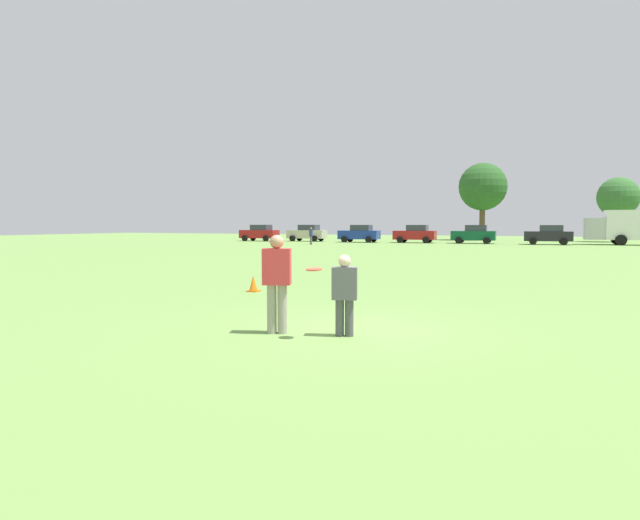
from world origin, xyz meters
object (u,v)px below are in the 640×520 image
(traffic_cone, at_px, (253,284))
(parked_car_near_left, at_px, (260,233))
(parked_car_mid_left, at_px, (307,233))
(player_thrower, at_px, (277,278))
(player_defender, at_px, (345,291))
(frisbee, at_px, (314,269))
(parked_car_near_right, at_px, (474,234))
(bystander_far_jogger, at_px, (311,235))
(parked_car_mid_right, at_px, (415,234))
(parked_car_far_right, at_px, (549,235))
(box_truck, at_px, (639,226))
(parked_car_center, at_px, (360,233))

(traffic_cone, bearing_deg, parked_car_near_left, 119.63)
(parked_car_mid_left, bearing_deg, player_thrower, -65.71)
(player_thrower, height_order, parked_car_near_left, parked_car_near_left)
(player_defender, bearing_deg, parked_car_mid_left, 115.64)
(parked_car_near_left, bearing_deg, frisbee, -59.14)
(parked_car_near_right, xyz_separation_m, bystander_far_jogger, (-13.43, -9.14, -0.02))
(traffic_cone, height_order, parked_car_mid_left, parked_car_mid_left)
(player_defender, xyz_separation_m, parked_car_mid_right, (-9.95, 46.02, 0.13))
(frisbee, xyz_separation_m, parked_car_near_right, (-3.80, 46.83, -0.27))
(frisbee, distance_m, parked_car_far_right, 46.77)
(parked_car_mid_left, relative_size, parked_car_near_right, 1.00)
(frisbee, bearing_deg, parked_car_near_left, 120.86)
(parked_car_near_right, bearing_deg, parked_car_near_left, -175.57)
(parked_car_mid_left, xyz_separation_m, box_truck, (32.17, 2.16, 0.83))
(box_truck, bearing_deg, parked_car_mid_right, -173.86)
(frisbee, relative_size, parked_car_mid_left, 0.06)
(parked_car_near_right, bearing_deg, parked_car_far_right, -1.29)
(parked_car_center, bearing_deg, traffic_cone, -74.78)
(traffic_cone, height_order, parked_car_near_left, parked_car_near_left)
(parked_car_mid_right, relative_size, bystander_far_jogger, 2.68)
(frisbee, bearing_deg, bystander_far_jogger, 114.57)
(frisbee, height_order, parked_car_near_left, parked_car_near_left)
(player_thrower, distance_m, parked_car_center, 47.76)
(player_defender, bearing_deg, frisbee, -132.24)
(parked_car_near_left, bearing_deg, parked_car_mid_left, 15.20)
(player_defender, xyz_separation_m, parked_car_near_left, (-27.31, 44.61, 0.13))
(parked_car_mid_left, distance_m, parked_car_far_right, 24.67)
(player_defender, height_order, parked_car_mid_right, parked_car_mid_right)
(frisbee, xyz_separation_m, traffic_cone, (-4.29, 5.25, -0.97))
(parked_car_mid_left, height_order, box_truck, box_truck)
(traffic_cone, distance_m, box_truck, 45.83)
(frisbee, xyz_separation_m, parked_car_center, (-15.29, 45.68, -0.27))
(player_thrower, distance_m, parked_car_mid_left, 50.78)
(parked_car_near_right, xyz_separation_m, box_truck, (14.27, 1.78, 0.83))
(parked_car_center, bearing_deg, parked_car_near_right, 5.70)
(traffic_cone, height_order, box_truck, box_truck)
(player_thrower, relative_size, parked_car_near_left, 0.41)
(traffic_cone, bearing_deg, parked_car_near_right, 89.32)
(parked_car_near_right, bearing_deg, box_truck, 7.13)
(frisbee, xyz_separation_m, bystander_far_jogger, (-17.23, 37.69, -0.29))
(parked_car_mid_left, distance_m, parked_car_mid_right, 12.13)
(frisbee, height_order, bystander_far_jogger, bystander_far_jogger)
(parked_car_center, relative_size, parked_car_mid_right, 1.00)
(parked_car_center, height_order, box_truck, box_truck)
(parked_car_mid_right, xyz_separation_m, bystander_far_jogger, (-7.67, -8.77, -0.02))
(frisbee, xyz_separation_m, parked_car_far_right, (2.98, 46.68, -0.27))
(player_defender, xyz_separation_m, parked_car_near_right, (-4.19, 46.40, 0.13))
(frisbee, bearing_deg, parked_car_mid_left, 115.03)
(parked_car_mid_left, relative_size, parked_car_center, 1.00)
(player_defender, xyz_separation_m, parked_car_far_right, (2.58, 46.24, 0.13))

